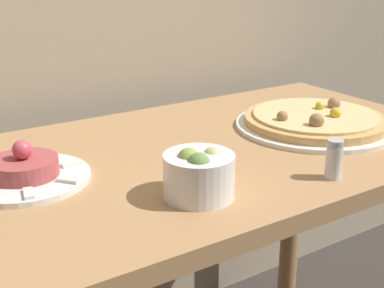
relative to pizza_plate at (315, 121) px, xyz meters
The scene contains 5 objects.
dining_table 0.38m from the pizza_plate, behind, with size 1.30×0.65×0.73m.
pizza_plate is the anchor object (origin of this frame).
tartare_plate 0.65m from the pizza_plate, behind, with size 0.23×0.23×0.08m.
small_bowl 0.46m from the pizza_plate, 159.47° to the right, with size 0.12×0.12×0.09m.
salt_shaker 0.30m from the pizza_plate, 129.31° to the right, with size 0.03×0.03×0.07m.
Camera 1 is at (-0.52, -0.53, 1.11)m, focal length 50.00 mm.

